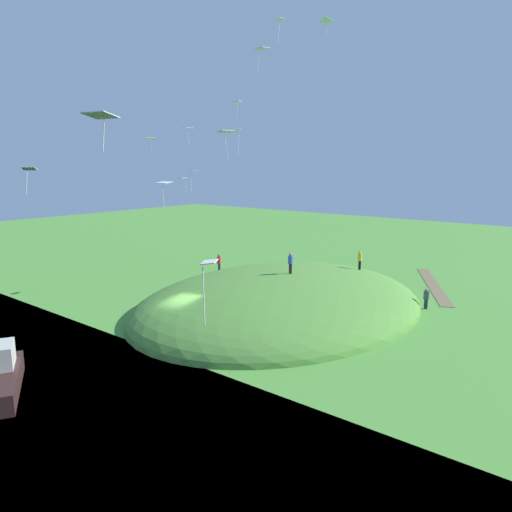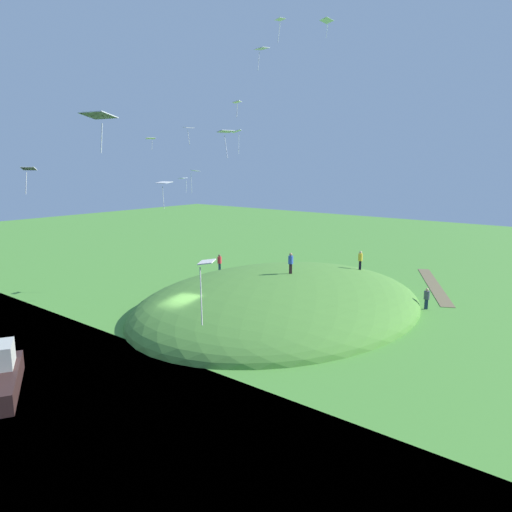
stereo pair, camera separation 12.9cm
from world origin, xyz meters
name	(u,v)px [view 2 (the right image)]	position (x,y,z in m)	size (l,w,h in m)	color
ground_plane	(180,326)	(0.00, 0.00, 0.00)	(160.00, 160.00, 0.00)	#4B8C35
grass_hill	(281,306)	(8.98, -2.95, 0.00)	(28.35, 22.01, 5.66)	#4D8734
dirt_path	(434,285)	(24.28, -10.86, 0.02)	(15.25, 1.22, 0.04)	brown
boat_on_lake	(1,376)	(-13.09, -0.29, 0.81)	(4.51, 6.12, 3.22)	#331F1C
person_with_child	(291,261)	(9.60, -3.43, 3.96)	(0.58, 0.58, 1.80)	black
person_watching_kites	(427,296)	(15.88, -12.99, 1.15)	(0.66, 0.66, 1.84)	#1B2D47
person_walking_path	(219,261)	(11.72, 6.84, 2.30)	(0.60, 0.60, 1.80)	#243551
person_on_hilltop	(360,258)	(17.69, -5.90, 3.25)	(0.56, 0.56, 1.82)	black
kite_0	(195,172)	(7.10, 5.37, 11.32)	(0.91, 1.07, 2.07)	silver
kite_1	(98,116)	(-13.39, -11.19, 13.62)	(0.95, 1.23, 1.35)	white
kite_2	(237,103)	(5.81, -0.81, 16.68)	(0.95, 0.83, 1.25)	white
kite_3	(188,128)	(10.41, 9.55, 15.48)	(1.11, 0.85, 1.71)	white
kite_4	(205,269)	(-13.24, -16.01, 8.93)	(0.76, 0.70, 1.95)	white
kite_6	(327,21)	(13.11, -4.25, 23.53)	(1.15, 1.31, 1.38)	white
kite_7	(226,133)	(-0.51, -5.32, 13.94)	(1.09, 0.88, 1.68)	white
kite_8	(280,21)	(11.14, -0.96, 23.68)	(0.92, 1.05, 1.84)	white
kite_9	(262,49)	(6.31, -2.81, 20.35)	(0.90, 1.14, 1.63)	white
kite_10	(28,171)	(-11.72, -2.51, 11.71)	(0.77, 0.77, 1.32)	silver
kite_11	(151,139)	(7.97, 12.36, 14.48)	(1.11, 0.96, 1.17)	silver
kite_12	(237,132)	(5.83, -0.74, 14.47)	(1.20, 1.11, 1.88)	white
kite_13	(164,184)	(-0.03, 1.24, 10.63)	(0.85, 1.16, 1.99)	white
kite_14	(183,179)	(8.41, 8.35, 10.61)	(0.91, 0.72, 1.44)	white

